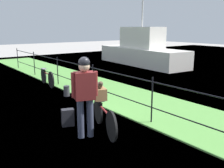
# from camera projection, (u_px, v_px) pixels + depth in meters

# --- Properties ---
(ground_plane) EXTENTS (60.00, 60.00, 0.00)m
(ground_plane) POSITION_uv_depth(u_px,v_px,m) (51.00, 126.00, 5.89)
(ground_plane) COLOR #9E9993
(grass_strip) EXTENTS (27.00, 2.40, 0.03)m
(grass_strip) POSITION_uv_depth(u_px,v_px,m) (143.00, 103.00, 7.60)
(grass_strip) COLOR #569342
(grass_strip) RESTS_ON ground
(iron_fence) EXTENTS (18.04, 0.04, 1.12)m
(iron_fence) POSITION_uv_depth(u_px,v_px,m) (118.00, 86.00, 6.90)
(iron_fence) COLOR black
(iron_fence) RESTS_ON ground
(bicycle_main) EXTENTS (1.58, 0.57, 0.63)m
(bicycle_main) POSITION_uv_depth(u_px,v_px,m) (104.00, 117.00, 5.51)
(bicycle_main) COLOR black
(bicycle_main) RESTS_ON ground
(wooden_crate) EXTENTS (0.44, 0.37, 0.27)m
(wooden_crate) POSITION_uv_depth(u_px,v_px,m) (99.00, 94.00, 5.76)
(wooden_crate) COLOR olive
(wooden_crate) RESTS_ON bicycle_main
(terrier_dog) EXTENTS (0.32, 0.22, 0.18)m
(terrier_dog) POSITION_uv_depth(u_px,v_px,m) (100.00, 85.00, 5.69)
(terrier_dog) COLOR #4C3D2D
(terrier_dog) RESTS_ON wooden_crate
(cyclist_person) EXTENTS (0.37, 0.52, 1.68)m
(cyclist_person) POSITION_uv_depth(u_px,v_px,m) (85.00, 90.00, 5.07)
(cyclist_person) COLOR #383D51
(cyclist_person) RESTS_ON ground
(backpack_on_paving) EXTENTS (0.26, 0.32, 0.40)m
(backpack_on_paving) POSITION_uv_depth(u_px,v_px,m) (68.00, 117.00, 5.85)
(backpack_on_paving) COLOR black
(backpack_on_paving) RESTS_ON ground
(mooring_bollard) EXTENTS (0.20, 0.20, 0.35)m
(mooring_bollard) POSITION_uv_depth(u_px,v_px,m) (67.00, 91.00, 8.38)
(mooring_bollard) COLOR #38383D
(mooring_bollard) RESTS_ON ground
(bicycle_parked) EXTENTS (1.62, 0.25, 0.63)m
(bicycle_parked) POSITION_uv_depth(u_px,v_px,m) (47.00, 77.00, 9.86)
(bicycle_parked) COLOR black
(bicycle_parked) RESTS_ON ground
(moored_boat_near) EXTENTS (6.60, 2.25, 3.87)m
(moored_boat_near) POSITION_uv_depth(u_px,v_px,m) (141.00, 51.00, 15.40)
(moored_boat_near) COLOR silver
(moored_boat_near) RESTS_ON ground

